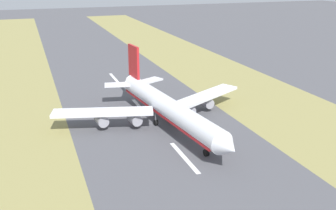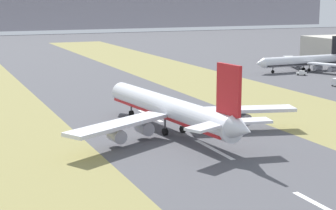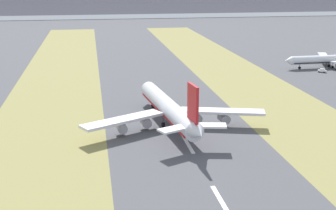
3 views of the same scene
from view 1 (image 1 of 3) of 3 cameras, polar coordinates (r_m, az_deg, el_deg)
name	(u,v)px [view 1 (image 1 of 3)]	position (r m, az deg, el deg)	size (l,w,h in m)	color
ground_plane	(155,124)	(119.16, -1.90, -2.80)	(800.00, 800.00, 0.00)	#4C4C51
grass_median_west	(281,107)	(138.78, 16.06, -0.35)	(40.00, 600.00, 0.01)	olive
centreline_dash_near	(115,78)	(171.02, -7.76, 3.85)	(1.20, 18.00, 0.01)	silver
centreline_dash_mid	(140,107)	(133.83, -4.06, -0.34)	(1.20, 18.00, 0.01)	silver
centreline_dash_far	(184,157)	(98.87, 2.38, -7.59)	(1.20, 18.00, 0.01)	silver
airplane_main_jet	(165,106)	(116.28, -0.42, -0.18)	(63.67, 67.17, 20.20)	silver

